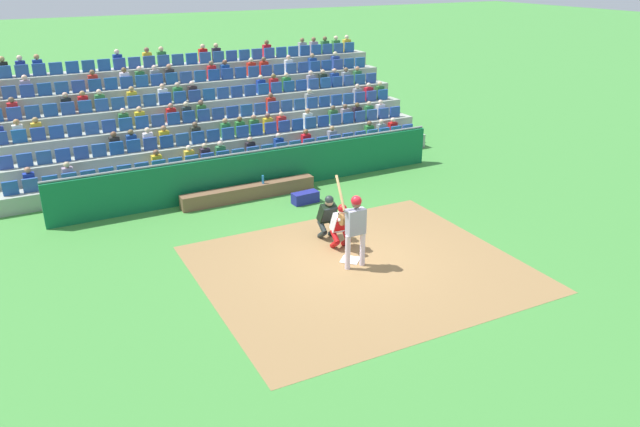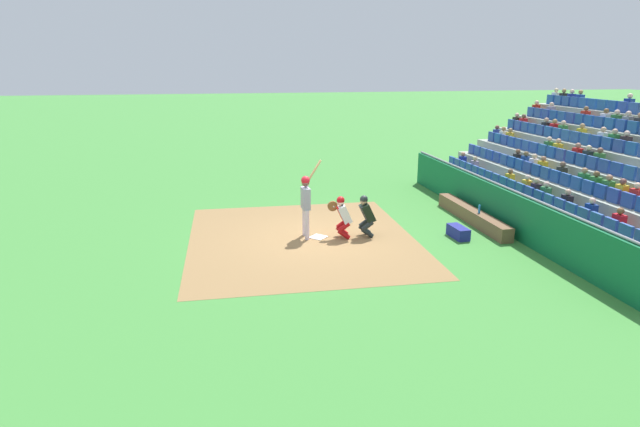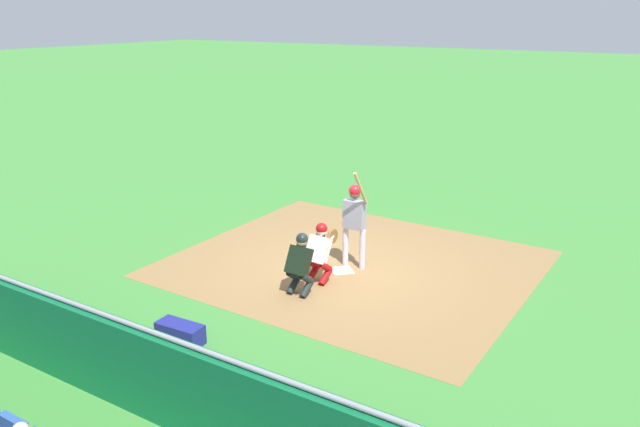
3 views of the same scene
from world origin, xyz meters
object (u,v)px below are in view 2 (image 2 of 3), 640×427
object	(u,v)px
home_plate_marker	(318,237)
catcher_crouching	(342,214)
equipment_duffel_bag	(458,232)
batter_at_plate	(306,199)
home_plate_umpire	(366,214)
water_bottle_on_bench	(479,209)
dugout_bench	(472,216)

from	to	relation	value
home_plate_marker	catcher_crouching	bearing A→B (deg)	-99.93
equipment_duffel_bag	catcher_crouching	bearing A→B (deg)	75.00
batter_at_plate	home_plate_umpire	size ratio (longest dim) A/B	1.79
catcher_crouching	home_plate_umpire	world-z (taller)	catcher_crouching
catcher_crouching	water_bottle_on_bench	world-z (taller)	catcher_crouching
catcher_crouching	dugout_bench	size ratio (longest dim) A/B	0.29
catcher_crouching	home_plate_umpire	distance (m)	0.72
batter_at_plate	home_plate_umpire	bearing A→B (deg)	-97.61
water_bottle_on_bench	home_plate_marker	bearing A→B (deg)	91.07
catcher_crouching	dugout_bench	xyz separation A→B (m)	(0.69, -4.54, -0.49)
home_plate_umpire	water_bottle_on_bench	bearing A→B (deg)	-86.40
batter_at_plate	equipment_duffel_bag	xyz separation A→B (m)	(-0.92, -4.44, -1.00)
batter_at_plate	water_bottle_on_bench	bearing A→B (deg)	-89.99
batter_at_plate	equipment_duffel_bag	bearing A→B (deg)	-101.72
water_bottle_on_bench	home_plate_umpire	bearing A→B (deg)	93.60
batter_at_plate	catcher_crouching	distance (m)	1.17
catcher_crouching	equipment_duffel_bag	distance (m)	3.50
water_bottle_on_bench	equipment_duffel_bag	xyz separation A→B (m)	(-0.92, 1.13, -0.40)
catcher_crouching	home_plate_marker	bearing A→B (deg)	80.07
batter_at_plate	home_plate_umpire	distance (m)	1.85
catcher_crouching	equipment_duffel_bag	size ratio (longest dim) A/B	1.54
home_plate_marker	batter_at_plate	xyz separation A→B (m)	(0.10, 0.35, 1.16)
batter_at_plate	equipment_duffel_bag	distance (m)	4.64
home_plate_marker	equipment_duffel_bag	world-z (taller)	equipment_duffel_bag
catcher_crouching	home_plate_umpire	xyz separation A→B (m)	(-0.02, -0.72, -0.02)
home_plate_marker	catcher_crouching	size ratio (longest dim) A/B	0.34
batter_at_plate	equipment_duffel_bag	world-z (taller)	batter_at_plate
catcher_crouching	water_bottle_on_bench	size ratio (longest dim) A/B	4.75
batter_at_plate	water_bottle_on_bench	size ratio (longest dim) A/B	8.46
catcher_crouching	water_bottle_on_bench	xyz separation A→B (m)	(0.22, -4.51, -0.14)
home_plate_umpire	dugout_bench	size ratio (longest dim) A/B	0.29
home_plate_umpire	dugout_bench	distance (m)	3.91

